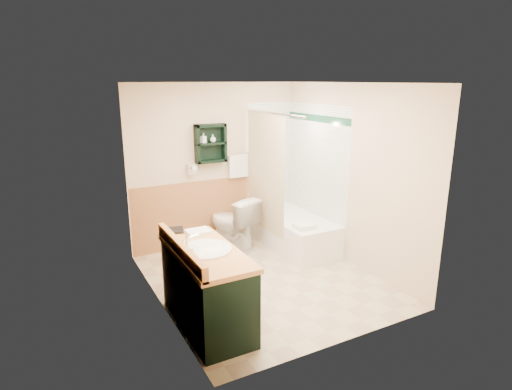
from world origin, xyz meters
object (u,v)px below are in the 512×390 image
object	(u,v)px
wall_shelf	(211,143)
soap_bottle_b	(213,139)
soap_bottle_a	(203,141)
vanity_book	(168,222)
vanity	(207,288)
toilet	(232,223)
hair_dryer	(191,169)
bathtub	(293,232)

from	to	relation	value
wall_shelf	soap_bottle_b	world-z (taller)	wall_shelf
soap_bottle_a	soap_bottle_b	world-z (taller)	soap_bottle_b
vanity_book	soap_bottle_b	xyz separation A→B (m)	(1.09, 1.32, 0.68)
vanity	toilet	bearing A→B (deg)	57.87
vanity_book	soap_bottle_b	size ratio (longest dim) A/B	1.94
hair_dryer	vanity_book	world-z (taller)	hair_dryer
soap_bottle_b	wall_shelf	bearing A→B (deg)	171.86
bathtub	vanity_book	size ratio (longest dim) A/B	7.11
wall_shelf	bathtub	distance (m)	1.78
wall_shelf	bathtub	bearing A→B (deg)	-31.61
hair_dryer	toilet	distance (m)	0.99
wall_shelf	soap_bottle_b	xyz separation A→B (m)	(0.03, -0.01, 0.06)
wall_shelf	toilet	size ratio (longest dim) A/B	0.69
vanity	bathtub	size ratio (longest dim) A/B	0.86
wall_shelf	hair_dryer	distance (m)	0.46
wall_shelf	vanity	bearing A→B (deg)	-114.02
vanity	soap_bottle_b	bearing A→B (deg)	65.10
soap_bottle_a	toilet	bearing A→B (deg)	-39.44
toilet	soap_bottle_b	bearing A→B (deg)	-76.58
soap_bottle_a	hair_dryer	bearing A→B (deg)	171.02
wall_shelf	hair_dryer	xyz separation A→B (m)	(-0.30, 0.02, -0.35)
wall_shelf	toilet	distance (m)	1.21
wall_shelf	soap_bottle_a	world-z (taller)	wall_shelf
soap_bottle_a	bathtub	bearing A→B (deg)	-28.87
hair_dryer	vanity_book	distance (m)	1.58
vanity_book	soap_bottle_b	distance (m)	1.85
wall_shelf	soap_bottle_b	bearing A→B (deg)	-8.14
wall_shelf	vanity	size ratio (longest dim) A/B	0.43
vanity	soap_bottle_b	xyz separation A→B (m)	(0.93, 2.00, 1.20)
vanity	toilet	xyz separation A→B (m)	(1.10, 1.75, -0.02)
vanity_book	soap_bottle_a	xyz separation A→B (m)	(0.95, 1.32, 0.67)
bathtub	toilet	bearing A→B (deg)	155.85
hair_dryer	toilet	world-z (taller)	hair_dryer
toilet	vanity_book	xyz separation A→B (m)	(-1.26, -1.07, 0.54)
vanity_book	toilet	bearing A→B (deg)	55.11
vanity_book	hair_dryer	bearing A→B (deg)	75.59
vanity	toilet	distance (m)	2.06
vanity	vanity_book	distance (m)	0.87
bathtub	wall_shelf	bearing A→B (deg)	148.39
wall_shelf	vanity_book	size ratio (longest dim) A/B	2.61
hair_dryer	bathtub	xyz separation A→B (m)	(1.33, -0.66, -0.96)
hair_dryer	soap_bottle_a	distance (m)	0.44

